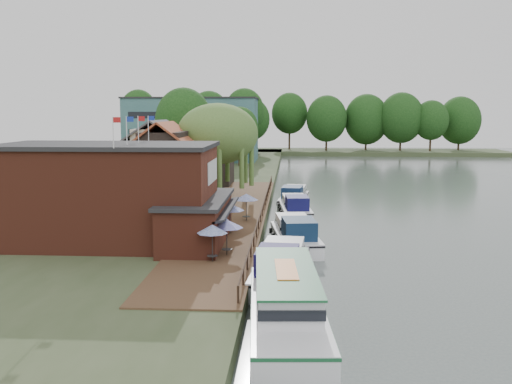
{
  "coord_description": "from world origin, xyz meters",
  "views": [
    {
      "loc": [
        -2.75,
        -41.1,
        10.51
      ],
      "look_at": [
        -6.0,
        12.0,
        3.0
      ],
      "focal_mm": 40.0,
      "sensor_mm": 36.0,
      "label": 1
    }
  ],
  "objects": [
    {
      "name": "cruiser_1",
      "position": [
        -2.35,
        2.76,
        1.28
      ],
      "size": [
        4.71,
        10.79,
        2.55
      ],
      "primitive_type": null,
      "rotation": [
        0.0,
        0.0,
        0.13
      ],
      "color": "white",
      "rests_on": "ground"
    },
    {
      "name": "quay_rail",
      "position": [
        -5.3,
        10.5,
        1.5
      ],
      "size": [
        0.2,
        49.0,
        1.0
      ],
      "primitive_type": null,
      "color": "black",
      "rests_on": "land_bank"
    },
    {
      "name": "hotel_block",
      "position": [
        -22.0,
        70.0,
        7.15
      ],
      "size": [
        25.4,
        12.4,
        12.3
      ],
      "primitive_type": null,
      "color": "#38666B",
      "rests_on": "land_bank"
    },
    {
      "name": "bank_tree_3",
      "position": [
        -12.45,
        77.78,
        8.18
      ],
      "size": [
        8.18,
        8.18,
        14.36
      ],
      "primitive_type": null,
      "color": "#143811",
      "rests_on": "land_bank"
    },
    {
      "name": "bank_tree_2",
      "position": [
        -11.77,
        59.18,
        6.21
      ],
      "size": [
        6.59,
        6.59,
        10.42
      ],
      "primitive_type": null,
      "color": "#143811",
      "rests_on": "land_bank"
    },
    {
      "name": "quay_deck",
      "position": [
        -8.0,
        10.0,
        1.05
      ],
      "size": [
        6.0,
        50.0,
        0.1
      ],
      "primitive_type": "cube",
      "color": "#47301E",
      "rests_on": "land_bank"
    },
    {
      "name": "bank_tree_1",
      "position": [
        -18.2,
        49.31,
        6.57
      ],
      "size": [
        6.58,
        6.58,
        11.13
      ],
      "primitive_type": null,
      "color": "#143811",
      "rests_on": "land_bank"
    },
    {
      "name": "umbrella_1",
      "position": [
        -6.93,
        -4.42,
        2.29
      ],
      "size": [
        2.19,
        2.19,
        2.38
      ],
      "primitive_type": null,
      "color": "#1C1C9B",
      "rests_on": "quay_deck"
    },
    {
      "name": "cruiser_3",
      "position": [
        -2.36,
        23.12,
        1.17
      ],
      "size": [
        4.2,
        10.01,
        2.35
      ],
      "primitive_type": null,
      "rotation": [
        0.0,
        0.0,
        -0.11
      ],
      "color": "silver",
      "rests_on": "ground"
    },
    {
      "name": "bank_tree_5",
      "position": [
        -12.96,
        95.41,
        7.45
      ],
      "size": [
        6.48,
        6.48,
        12.89
      ],
      "primitive_type": null,
      "color": "#143811",
      "rests_on": "land_bank"
    },
    {
      "name": "cottage_b",
      "position": [
        -18.0,
        24.0,
        5.25
      ],
      "size": [
        9.6,
        8.6,
        8.5
      ],
      "primitive_type": null,
      "color": "beige",
      "rests_on": "land_bank"
    },
    {
      "name": "cottage_a",
      "position": [
        -15.0,
        14.0,
        5.25
      ],
      "size": [
        8.6,
        7.6,
        8.5
      ],
      "primitive_type": null,
      "color": "black",
      "rests_on": "land_bank"
    },
    {
      "name": "cruiser_0",
      "position": [
        -3.31,
        -6.67,
        1.29
      ],
      "size": [
        4.29,
        10.81,
        2.59
      ],
      "primitive_type": null,
      "rotation": [
        0.0,
        0.0,
        -0.08
      ],
      "color": "silver",
      "rests_on": "ground"
    },
    {
      "name": "swan",
      "position": [
        -3.03,
        -11.83,
        0.22
      ],
      "size": [
        0.44,
        0.44,
        0.44
      ],
      "primitive_type": "sphere",
      "color": "white",
      "rests_on": "ground"
    },
    {
      "name": "tour_boat",
      "position": [
        -2.89,
        -14.19,
        1.41
      ],
      "size": [
        4.45,
        13.11,
        2.81
      ],
      "primitive_type": null,
      "rotation": [
        0.0,
        0.0,
        0.06
      ],
      "color": "silver",
      "rests_on": "ground"
    },
    {
      "name": "umbrella_0",
      "position": [
        -7.65,
        -6.17,
        2.29
      ],
      "size": [
        1.97,
        1.97,
        2.38
      ],
      "primitive_type": null,
      "color": "navy",
      "rests_on": "quay_deck"
    },
    {
      "name": "umbrella_3",
      "position": [
        -7.43,
        2.23,
        2.29
      ],
      "size": [
        2.27,
        2.27,
        2.38
      ],
      "primitive_type": null,
      "color": "#1B2A98",
      "rests_on": "quay_deck"
    },
    {
      "name": "bank_tree_4",
      "position": [
        -11.61,
        87.38,
        7.27
      ],
      "size": [
        8.19,
        8.19,
        12.53
      ],
      "primitive_type": null,
      "color": "#143811",
      "rests_on": "land_bank"
    },
    {
      "name": "cottage_c",
      "position": [
        -14.0,
        33.0,
        5.25
      ],
      "size": [
        7.6,
        7.6,
        8.5
      ],
      "primitive_type": null,
      "color": "black",
      "rests_on": "land_bank"
    },
    {
      "name": "land_bank",
      "position": [
        -30.0,
        35.0,
        0.5
      ],
      "size": [
        50.0,
        140.0,
        1.0
      ],
      "primitive_type": "cube",
      "color": "#384728",
      "rests_on": "ground"
    },
    {
      "name": "umbrella_4",
      "position": [
        -6.57,
        7.57,
        2.29
      ],
      "size": [
        2.09,
        2.09,
        2.38
      ],
      "primitive_type": null,
      "color": "navy",
      "rests_on": "quay_deck"
    },
    {
      "name": "cruiser_2",
      "position": [
        -2.25,
        15.83,
        1.17
      ],
      "size": [
        3.96,
        9.9,
        2.33
      ],
      "primitive_type": null,
      "rotation": [
        0.0,
        0.0,
        0.09
      ],
      "color": "white",
      "rests_on": "ground"
    },
    {
      "name": "umbrella_2",
      "position": [
        -8.1,
        -1.6,
        2.29
      ],
      "size": [
        1.97,
        1.97,
        2.38
      ],
      "primitive_type": null,
      "color": "#1B3697",
      "rests_on": "quay_deck"
    },
    {
      "name": "pub",
      "position": [
        -14.0,
        -1.0,
        4.65
      ],
      "size": [
        20.0,
        11.0,
        7.3
      ],
      "primitive_type": null,
      "color": "maroon",
      "rests_on": "land_bank"
    },
    {
      "name": "willow",
      "position": [
        -10.5,
        19.0,
        6.21
      ],
      "size": [
        8.6,
        8.6,
        10.43
      ],
      "primitive_type": null,
      "color": "#476B2D",
      "rests_on": "land_bank"
    },
    {
      "name": "ground",
      "position": [
        0.0,
        0.0,
        0.0
      ],
      "size": [
        260.0,
        260.0,
        0.0
      ],
      "primitive_type": "plane",
      "color": "#4A5553",
      "rests_on": "ground"
    },
    {
      "name": "bank_tree_0",
      "position": [
        -18.14,
        40.58,
        7.48
      ],
      "size": [
        8.17,
        8.17,
        12.96
      ],
      "primitive_type": null,
      "color": "#143811",
      "rests_on": "land_bank"
    }
  ]
}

